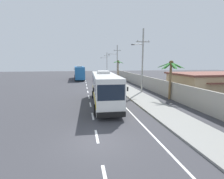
{
  "coord_description": "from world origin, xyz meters",
  "views": [
    {
      "loc": [
        -0.83,
        -9.48,
        4.83
      ],
      "look_at": [
        2.49,
        8.96,
        1.7
      ],
      "focal_mm": 26.63,
      "sensor_mm": 36.0,
      "label": 1
    }
  ],
  "objects": [
    {
      "name": "lane_markings",
      "position": [
        2.36,
        14.38,
        0.0
      ],
      "size": [
        3.82,
        71.0,
        0.01
      ],
      "color": "white",
      "rests_on": "ground"
    },
    {
      "name": "palm_second",
      "position": [
        7.97,
        30.94,
        3.9
      ],
      "size": [
        2.66,
        2.7,
        5.26
      ],
      "color": "brown",
      "rests_on": "ground"
    },
    {
      "name": "ground_plane",
      "position": [
        0.0,
        0.0,
        0.0
      ],
      "size": [
        160.0,
        160.0,
        0.0
      ],
      "primitive_type": "plane",
      "color": "#3A3A3F"
    },
    {
      "name": "roadside_building",
      "position": [
        17.46,
        11.27,
        1.65
      ],
      "size": [
        11.17,
        7.67,
        3.27
      ],
      "color": "tan",
      "rests_on": "ground"
    },
    {
      "name": "utility_pole_far",
      "position": [
        8.33,
        34.17,
        4.87
      ],
      "size": [
        3.41,
        0.24,
        9.18
      ],
      "color": "#9E9E99",
      "rests_on": "ground"
    },
    {
      "name": "coach_bus_far_lane",
      "position": [
        -1.6,
        37.73,
        1.98
      ],
      "size": [
        3.27,
        12.32,
        3.81
      ],
      "color": "#2366A8",
      "rests_on": "ground"
    },
    {
      "name": "palm_nearest",
      "position": [
        10.3,
        10.06,
        3.65
      ],
      "size": [
        3.28,
        3.28,
        5.01
      ],
      "color": "brown",
      "rests_on": "ground"
    },
    {
      "name": "coach_bus_foreground",
      "position": [
        1.63,
        8.98,
        1.95
      ],
      "size": [
        3.16,
        11.51,
        3.76
      ],
      "color": "white",
      "rests_on": "ground"
    },
    {
      "name": "sidewalk_kerb",
      "position": [
        6.8,
        10.0,
        0.07
      ],
      "size": [
        3.2,
        90.0,
        0.14
      ],
      "primitive_type": "cube",
      "color": "gray",
      "rests_on": "ground"
    },
    {
      "name": "utility_pole_mid",
      "position": [
        8.31,
        15.15,
        5.14
      ],
      "size": [
        2.9,
        0.24,
        9.75
      ],
      "color": "#9E9E99",
      "rests_on": "ground"
    },
    {
      "name": "motorcycle_beside_bus",
      "position": [
        4.38,
        16.86,
        0.63
      ],
      "size": [
        0.56,
        1.96,
        1.53
      ],
      "color": "black",
      "rests_on": "ground"
    },
    {
      "name": "utility_pole_distant",
      "position": [
        8.39,
        53.19,
        4.45
      ],
      "size": [
        3.59,
        0.24,
        8.26
      ],
      "color": "#9E9E99",
      "rests_on": "ground"
    },
    {
      "name": "boundary_wall",
      "position": [
        10.6,
        14.0,
        1.12
      ],
      "size": [
        0.24,
        60.0,
        2.23
      ],
      "primitive_type": "cube",
      "color": "#9E998E",
      "rests_on": "ground"
    }
  ]
}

